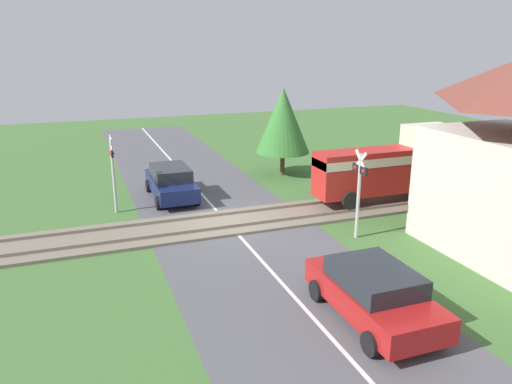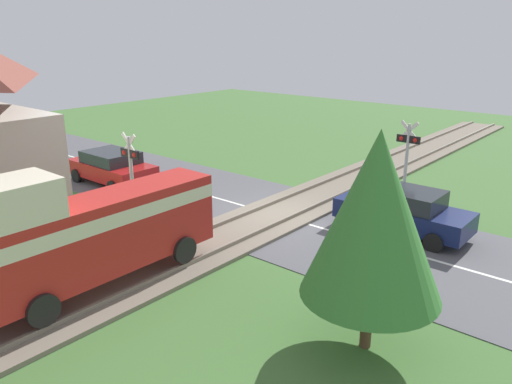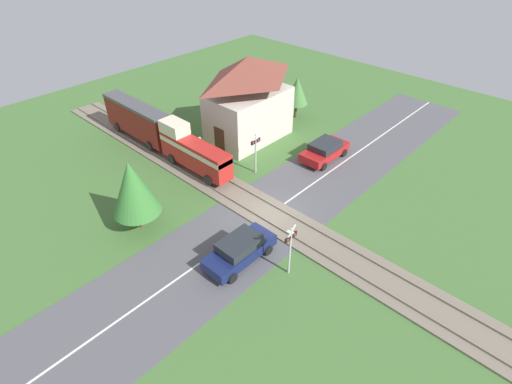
{
  "view_description": "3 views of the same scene",
  "coord_description": "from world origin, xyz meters",
  "px_view_note": "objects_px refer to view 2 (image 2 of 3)",
  "views": [
    {
      "loc": [
        17.79,
        -5.4,
        6.97
      ],
      "look_at": [
        0.0,
        1.18,
        1.2
      ],
      "focal_mm": 35.0,
      "sensor_mm": 36.0,
      "label": 1
    },
    {
      "loc": [
        -10.36,
        13.48,
        6.37
      ],
      "look_at": [
        0.0,
        1.18,
        1.2
      ],
      "focal_mm": 35.0,
      "sensor_mm": 36.0,
      "label": 2
    },
    {
      "loc": [
        -15.04,
        -12.88,
        16.32
      ],
      "look_at": [
        0.0,
        1.18,
        1.2
      ],
      "focal_mm": 28.0,
      "sensor_mm": 36.0,
      "label": 3
    }
  ],
  "objects_px": {
    "pedestrian_by_station": "(1,267)",
    "crossing_signal_west_approach": "(407,152)",
    "car_far_side": "(112,167)",
    "car_near_crossing": "(403,210)",
    "crossing_signal_east_approach": "(131,169)"
  },
  "relations": [
    {
      "from": "car_far_side",
      "to": "crossing_signal_east_approach",
      "type": "xyz_separation_m",
      "value": [
        -5.04,
        2.58,
        1.32
      ]
    },
    {
      "from": "car_far_side",
      "to": "crossing_signal_east_approach",
      "type": "relative_size",
      "value": 1.28
    },
    {
      "from": "car_near_crossing",
      "to": "car_far_side",
      "type": "height_order",
      "value": "car_near_crossing"
    },
    {
      "from": "car_far_side",
      "to": "crossing_signal_west_approach",
      "type": "xyz_separation_m",
      "value": [
        -11.02,
        -5.46,
        1.32
      ]
    },
    {
      "from": "car_near_crossing",
      "to": "car_far_side",
      "type": "distance_m",
      "value": 12.49
    },
    {
      "from": "car_near_crossing",
      "to": "car_far_side",
      "type": "relative_size",
      "value": 1.03
    },
    {
      "from": "crossing_signal_west_approach",
      "to": "crossing_signal_east_approach",
      "type": "bearing_deg",
      "value": 53.35
    },
    {
      "from": "crossing_signal_west_approach",
      "to": "pedestrian_by_station",
      "type": "xyz_separation_m",
      "value": [
        4.87,
        12.95,
        -1.37
      ]
    },
    {
      "from": "crossing_signal_east_approach",
      "to": "pedestrian_by_station",
      "type": "height_order",
      "value": "crossing_signal_east_approach"
    },
    {
      "from": "car_far_side",
      "to": "pedestrian_by_station",
      "type": "relative_size",
      "value": 2.65
    },
    {
      "from": "car_near_crossing",
      "to": "pedestrian_by_station",
      "type": "distance_m",
      "value": 11.98
    },
    {
      "from": "crossing_signal_west_approach",
      "to": "crossing_signal_east_approach",
      "type": "relative_size",
      "value": 1.0
    },
    {
      "from": "car_near_crossing",
      "to": "crossing_signal_west_approach",
      "type": "relative_size",
      "value": 1.32
    },
    {
      "from": "pedestrian_by_station",
      "to": "crossing_signal_west_approach",
      "type": "bearing_deg",
      "value": -110.62
    },
    {
      "from": "car_near_crossing",
      "to": "crossing_signal_east_approach",
      "type": "xyz_separation_m",
      "value": [
        7.11,
        5.46,
        1.3
      ]
    }
  ]
}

